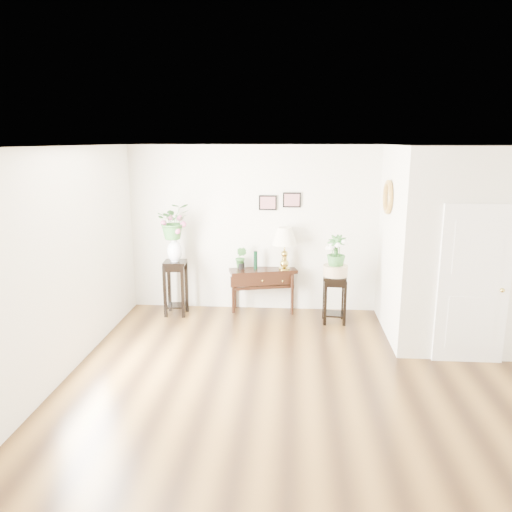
# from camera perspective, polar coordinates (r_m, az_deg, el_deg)

# --- Properties ---
(floor) EXTENTS (6.00, 5.50, 0.02)m
(floor) POSITION_cam_1_polar(r_m,az_deg,el_deg) (6.26, 6.10, -14.23)
(floor) COLOR brown
(floor) RESTS_ON ground
(ceiling) EXTENTS (6.00, 5.50, 0.02)m
(ceiling) POSITION_cam_1_polar(r_m,az_deg,el_deg) (5.57, 6.81, 12.34)
(ceiling) COLOR white
(ceiling) RESTS_ON ground
(wall_back) EXTENTS (6.00, 0.02, 2.80)m
(wall_back) POSITION_cam_1_polar(r_m,az_deg,el_deg) (8.44, 5.77, 3.02)
(wall_back) COLOR silver
(wall_back) RESTS_ON ground
(wall_front) EXTENTS (6.00, 0.02, 2.80)m
(wall_front) POSITION_cam_1_polar(r_m,az_deg,el_deg) (3.18, 8.28, -14.47)
(wall_front) COLOR silver
(wall_front) RESTS_ON ground
(wall_left) EXTENTS (0.02, 5.50, 2.80)m
(wall_left) POSITION_cam_1_polar(r_m,az_deg,el_deg) (6.38, -21.59, -1.12)
(wall_left) COLOR silver
(wall_left) RESTS_ON ground
(partition) EXTENTS (1.80, 1.95, 2.80)m
(partition) POSITION_cam_1_polar(r_m,az_deg,el_deg) (7.84, 21.49, 1.39)
(partition) COLOR silver
(partition) RESTS_ON floor
(door) EXTENTS (0.90, 0.05, 2.10)m
(door) POSITION_cam_1_polar(r_m,az_deg,el_deg) (6.99, 23.61, -3.08)
(door) COLOR white
(door) RESTS_ON floor
(art_print_left) EXTENTS (0.30, 0.02, 0.25)m
(art_print_left) POSITION_cam_1_polar(r_m,az_deg,el_deg) (8.36, 1.36, 6.11)
(art_print_left) COLOR black
(art_print_left) RESTS_ON wall_back
(art_print_right) EXTENTS (0.30, 0.02, 0.25)m
(art_print_right) POSITION_cam_1_polar(r_m,az_deg,el_deg) (8.35, 4.12, 6.41)
(art_print_right) COLOR black
(art_print_right) RESTS_ON wall_back
(wall_ornament) EXTENTS (0.07, 0.51, 0.51)m
(wall_ornament) POSITION_cam_1_polar(r_m,az_deg,el_deg) (7.63, 14.83, 6.52)
(wall_ornament) COLOR gold
(wall_ornament) RESTS_ON partition
(console_table) EXTENTS (1.17, 0.64, 0.74)m
(console_table) POSITION_cam_1_polar(r_m,az_deg,el_deg) (8.52, 0.81, -3.94)
(console_table) COLOR black
(console_table) RESTS_ON floor
(table_lamp) EXTENTS (0.42, 0.42, 0.73)m
(table_lamp) POSITION_cam_1_polar(r_m,az_deg,el_deg) (8.32, 3.28, 0.78)
(table_lamp) COLOR #AF9A42
(table_lamp) RESTS_ON console_table
(green_vase) EXTENTS (0.08, 0.08, 0.31)m
(green_vase) POSITION_cam_1_polar(r_m,az_deg,el_deg) (8.38, -0.06, -0.37)
(green_vase) COLOR black
(green_vase) RESTS_ON console_table
(potted_plant) EXTENTS (0.25, 0.23, 0.36)m
(potted_plant) POSITION_cam_1_polar(r_m,az_deg,el_deg) (8.40, -1.72, -0.27)
(potted_plant) COLOR #326C2F
(potted_plant) RESTS_ON console_table
(plant_stand_a) EXTENTS (0.38, 0.38, 0.92)m
(plant_stand_a) POSITION_cam_1_polar(r_m,az_deg,el_deg) (8.45, -9.14, -3.63)
(plant_stand_a) COLOR black
(plant_stand_a) RESTS_ON floor
(porcelain_vase) EXTENTS (0.31, 0.31, 0.42)m
(porcelain_vase) POSITION_cam_1_polar(r_m,az_deg,el_deg) (8.28, -9.31, 0.92)
(porcelain_vase) COLOR white
(porcelain_vase) RESTS_ON plant_stand_a
(lily_arrangement) EXTENTS (0.67, 0.64, 0.59)m
(lily_arrangement) POSITION_cam_1_polar(r_m,az_deg,el_deg) (8.19, -9.43, 4.15)
(lily_arrangement) COLOR #326C2F
(lily_arrangement) RESTS_ON porcelain_vase
(plant_stand_b) EXTENTS (0.40, 0.40, 0.77)m
(plant_stand_b) POSITION_cam_1_polar(r_m,az_deg,el_deg) (8.11, 8.94, -4.88)
(plant_stand_b) COLOR black
(plant_stand_b) RESTS_ON floor
(ceramic_bowl) EXTENTS (0.46, 0.46, 0.17)m
(ceramic_bowl) POSITION_cam_1_polar(r_m,az_deg,el_deg) (7.98, 9.06, -1.69)
(ceramic_bowl) COLOR #C2B799
(ceramic_bowl) RESTS_ON plant_stand_b
(narcissus) EXTENTS (0.37, 0.37, 0.53)m
(narcissus) POSITION_cam_1_polar(r_m,az_deg,el_deg) (7.90, 9.14, 0.45)
(narcissus) COLOR #326C2F
(narcissus) RESTS_ON ceramic_bowl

